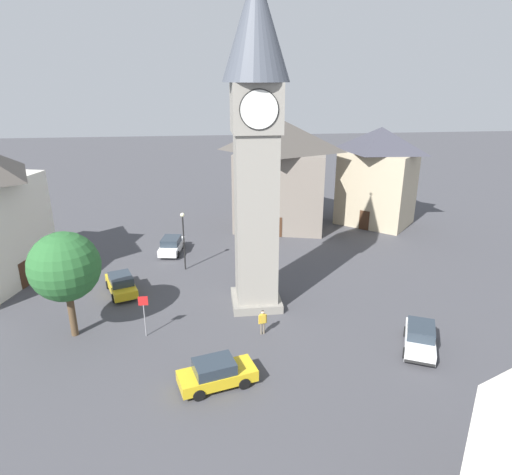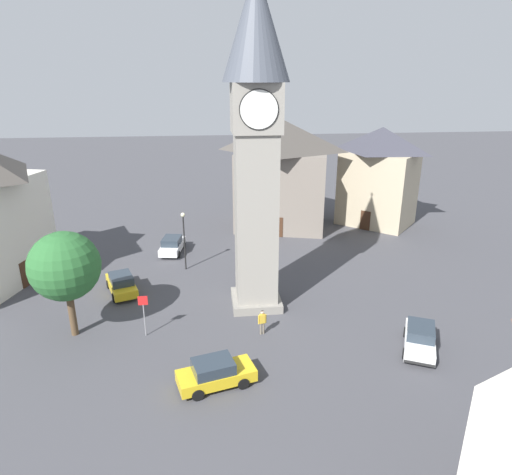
# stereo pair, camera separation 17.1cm
# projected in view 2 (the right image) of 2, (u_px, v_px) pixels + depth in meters

# --- Properties ---
(ground_plane) EXTENTS (200.00, 200.00, 0.00)m
(ground_plane) POSITION_uv_depth(u_px,v_px,m) (256.00, 304.00, 32.47)
(ground_plane) COLOR #424247
(clock_tower) EXTENTS (4.17, 4.17, 21.90)m
(clock_tower) POSITION_uv_depth(u_px,v_px,m) (256.00, 123.00, 28.12)
(clock_tower) COLOR gray
(clock_tower) RESTS_ON ground
(car_blue_kerb) EXTENTS (4.42, 2.70, 1.53)m
(car_blue_kerb) POSITION_uv_depth(u_px,v_px,m) (216.00, 373.00, 23.66)
(car_blue_kerb) COLOR gold
(car_blue_kerb) RESTS_ON ground
(car_silver_kerb) EXTENTS (3.30, 4.45, 1.53)m
(car_silver_kerb) POSITION_uv_depth(u_px,v_px,m) (420.00, 338.00, 26.81)
(car_silver_kerb) COLOR white
(car_silver_kerb) RESTS_ON ground
(car_red_corner) EXTENTS (2.33, 4.35, 1.53)m
(car_red_corner) POSITION_uv_depth(u_px,v_px,m) (172.00, 245.00, 41.70)
(car_red_corner) COLOR white
(car_red_corner) RESTS_ON ground
(car_white_side) EXTENTS (3.01, 4.46, 1.53)m
(car_white_side) POSITION_uv_depth(u_px,v_px,m) (121.00, 284.00, 33.89)
(car_white_side) COLOR gold
(car_white_side) RESTS_ON ground
(pedestrian) EXTENTS (0.55, 0.29, 1.69)m
(pedestrian) POSITION_uv_depth(u_px,v_px,m) (262.00, 320.00, 28.32)
(pedestrian) COLOR #706656
(pedestrian) RESTS_ON ground
(tree) EXTENTS (4.28, 4.28, 6.91)m
(tree) POSITION_uv_depth(u_px,v_px,m) (65.00, 266.00, 27.03)
(tree) COLOR brown
(tree) RESTS_ON ground
(building_terrace_right) EXTENTS (9.78, 9.65, 10.61)m
(building_terrace_right) POSITION_uv_depth(u_px,v_px,m) (379.00, 176.00, 48.58)
(building_terrace_right) COLOR tan
(building_terrace_right) RESTS_ON ground
(building_hall_far) EXTENTS (11.33, 9.74, 11.47)m
(building_hall_far) POSITION_uv_depth(u_px,v_px,m) (282.00, 174.00, 47.38)
(building_hall_far) COLOR slate
(building_hall_far) RESTS_ON ground
(lamp_post) EXTENTS (0.36, 0.36, 5.05)m
(lamp_post) POSITION_uv_depth(u_px,v_px,m) (184.00, 232.00, 37.18)
(lamp_post) COLOR black
(lamp_post) RESTS_ON ground
(road_sign) EXTENTS (0.60, 0.07, 2.80)m
(road_sign) POSITION_uv_depth(u_px,v_px,m) (144.00, 309.00, 27.84)
(road_sign) COLOR gray
(road_sign) RESTS_ON ground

